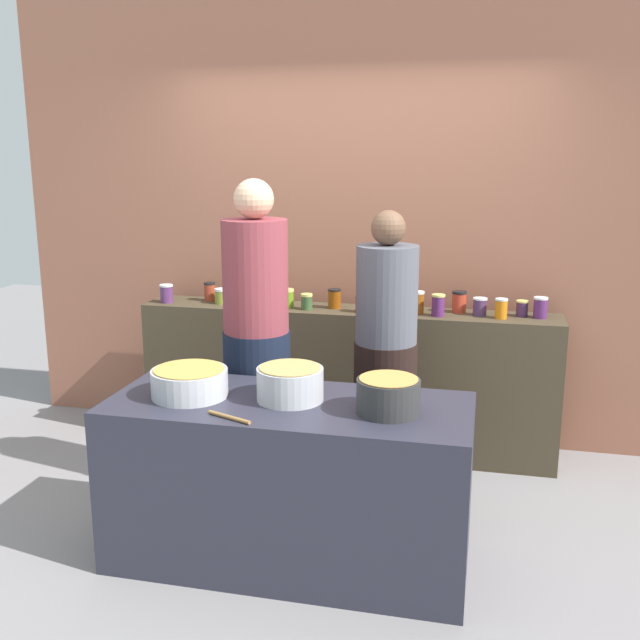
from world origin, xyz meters
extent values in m
plane|color=gray|center=(0.00, 0.00, 0.00)|extent=(12.00, 12.00, 0.00)
cube|color=#965B46|center=(0.00, 1.45, 1.50)|extent=(4.80, 0.12, 3.00)
cube|color=#413726|center=(0.00, 1.10, 0.48)|extent=(2.70, 0.36, 0.95)
cube|color=#2A2A37|center=(0.00, -0.30, 0.40)|extent=(1.70, 0.70, 0.80)
cylinder|color=#532C5B|center=(-1.22, 1.04, 1.01)|extent=(0.08, 0.08, 0.11)
cylinder|color=silver|center=(-1.22, 1.04, 1.07)|extent=(0.09, 0.09, 0.01)
cylinder|color=#953520|center=(-0.95, 1.15, 1.01)|extent=(0.08, 0.08, 0.11)
cylinder|color=black|center=(-0.95, 1.15, 1.07)|extent=(0.08, 0.08, 0.01)
cylinder|color=olive|center=(-0.84, 1.09, 0.99)|extent=(0.09, 0.09, 0.09)
cylinder|color=silver|center=(-0.84, 1.09, 1.05)|extent=(0.09, 0.09, 0.02)
cylinder|color=gold|center=(-0.56, 1.03, 1.01)|extent=(0.08, 0.08, 0.11)
cylinder|color=black|center=(-0.56, 1.03, 1.07)|extent=(0.08, 0.08, 0.01)
cylinder|color=#60911B|center=(-0.39, 1.06, 1.00)|extent=(0.09, 0.09, 0.11)
cylinder|color=#D6C666|center=(-0.39, 1.06, 1.07)|extent=(0.09, 0.09, 0.02)
cylinder|color=#37542E|center=(-0.25, 1.03, 0.99)|extent=(0.07, 0.07, 0.09)
cylinder|color=#D6C666|center=(-0.25, 1.03, 1.05)|extent=(0.08, 0.08, 0.02)
cylinder|color=#813E0C|center=(-0.08, 1.11, 1.01)|extent=(0.08, 0.08, 0.12)
cylinder|color=black|center=(-0.08, 1.11, 1.07)|extent=(0.09, 0.09, 0.01)
cylinder|color=#B42A0B|center=(0.11, 1.03, 0.99)|extent=(0.08, 0.08, 0.09)
cylinder|color=black|center=(0.11, 1.03, 1.04)|extent=(0.08, 0.08, 0.01)
cylinder|color=#A72C0E|center=(0.22, 1.06, 1.00)|extent=(0.08, 0.08, 0.10)
cylinder|color=#D6C666|center=(0.22, 1.06, 1.05)|extent=(0.09, 0.09, 0.01)
cylinder|color=#8E4811|center=(0.46, 1.08, 1.01)|extent=(0.08, 0.08, 0.13)
cylinder|color=silver|center=(0.46, 1.08, 1.08)|extent=(0.08, 0.08, 0.01)
cylinder|color=#56245B|center=(0.59, 1.03, 1.01)|extent=(0.08, 0.08, 0.12)
cylinder|color=#D6C666|center=(0.59, 1.03, 1.08)|extent=(0.08, 0.08, 0.01)
cylinder|color=#B23722|center=(0.71, 1.17, 1.01)|extent=(0.09, 0.09, 0.12)
cylinder|color=black|center=(0.71, 1.17, 1.08)|extent=(0.09, 0.09, 0.01)
cylinder|color=#4A2D52|center=(0.84, 1.11, 1.00)|extent=(0.08, 0.08, 0.10)
cylinder|color=silver|center=(0.84, 1.11, 1.06)|extent=(0.09, 0.09, 0.01)
cylinder|color=orange|center=(0.97, 1.05, 1.01)|extent=(0.07, 0.07, 0.11)
cylinder|color=silver|center=(0.97, 1.05, 1.07)|extent=(0.08, 0.08, 0.01)
cylinder|color=#3E2347|center=(1.09, 1.14, 1.00)|extent=(0.07, 0.07, 0.09)
cylinder|color=#D6C666|center=(1.09, 1.14, 1.05)|extent=(0.07, 0.07, 0.01)
cylinder|color=#52245E|center=(1.20, 1.12, 1.01)|extent=(0.08, 0.08, 0.12)
cylinder|color=silver|center=(1.20, 1.12, 1.07)|extent=(0.09, 0.09, 0.01)
cylinder|color=#B7B7BC|center=(-0.48, -0.32, 0.87)|extent=(0.36, 0.36, 0.13)
cylinder|color=#BB9444|center=(-0.48, -0.32, 0.94)|extent=(0.33, 0.33, 0.00)
cylinder|color=#B7B7BC|center=(0.00, -0.27, 0.88)|extent=(0.31, 0.31, 0.16)
cylinder|color=tan|center=(0.00, -0.27, 0.96)|extent=(0.29, 0.29, 0.00)
cylinder|color=#2D2D2D|center=(0.47, -0.34, 0.88)|extent=(0.28, 0.28, 0.16)
cylinder|color=#BC8741|center=(0.47, -0.34, 0.96)|extent=(0.26, 0.26, 0.00)
cylinder|color=#9E703D|center=(-0.19, -0.57, 0.81)|extent=(0.22, 0.10, 0.02)
cylinder|color=black|center=(-0.34, 0.27, 0.49)|extent=(0.37, 0.37, 0.99)
cylinder|color=brown|center=(-0.34, 0.27, 1.29)|extent=(0.35, 0.35, 0.61)
sphere|color=#D8A884|center=(-0.34, 0.27, 1.70)|extent=(0.21, 0.21, 0.21)
cylinder|color=black|center=(0.34, 0.55, 0.45)|extent=(0.36, 0.36, 0.89)
cylinder|color=#50515B|center=(0.34, 0.55, 1.17)|extent=(0.35, 0.35, 0.55)
sphere|color=brown|center=(0.34, 0.55, 1.54)|extent=(0.19, 0.19, 0.19)
camera|label=1|loc=(0.87, -3.41, 1.95)|focal=41.01mm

